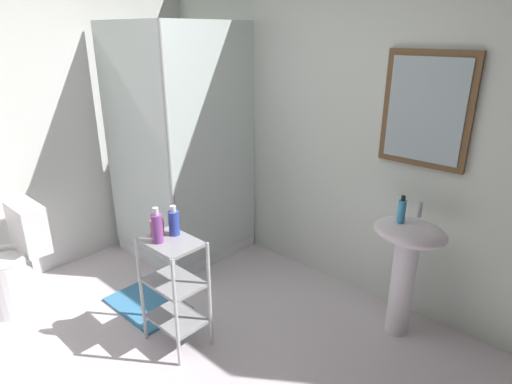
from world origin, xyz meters
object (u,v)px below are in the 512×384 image
(toilet, at_px, (12,267))
(bath_mat, at_px, (148,304))
(hand_soap_bottle, at_px, (402,211))
(shampoo_bottle_blue, at_px, (174,222))
(shower_stall, at_px, (183,206))
(storage_cart, at_px, (174,284))
(rinse_cup, at_px, (157,228))
(pedestal_sink, at_px, (406,255))
(conditioner_bottle_purple, at_px, (157,227))

(toilet, xyz_separation_m, bath_mat, (0.72, 0.64, -0.31))
(hand_soap_bottle, height_order, shampoo_bottle_blue, hand_soap_bottle)
(shower_stall, distance_m, toilet, 1.38)
(shower_stall, xyz_separation_m, bath_mat, (0.43, -0.70, -0.45))
(storage_cart, relative_size, rinse_cup, 7.02)
(storage_cart, bearing_deg, hand_soap_bottle, 47.43)
(rinse_cup, relative_size, bath_mat, 0.18)
(shower_stall, bearing_deg, pedestal_sink, 8.55)
(pedestal_sink, relative_size, conditioner_bottle_purple, 3.64)
(shampoo_bottle_blue, relative_size, bath_mat, 0.32)
(pedestal_sink, xyz_separation_m, rinse_cup, (-1.13, -1.09, 0.21))
(storage_cart, height_order, hand_soap_bottle, hand_soap_bottle)
(hand_soap_bottle, distance_m, bath_mat, 1.94)
(toilet, bearing_deg, shampoo_bottle_blue, 28.36)
(rinse_cup, bearing_deg, hand_soap_bottle, 44.35)
(toilet, relative_size, storage_cart, 1.03)
(toilet, bearing_deg, rinse_cup, 26.55)
(rinse_cup, bearing_deg, shower_stall, 134.92)
(hand_soap_bottle, xyz_separation_m, conditioner_bottle_purple, (-1.00, -1.10, -0.05))
(bath_mat, bearing_deg, storage_cart, -10.01)
(toilet, relative_size, rinse_cup, 7.20)
(toilet, bearing_deg, storage_cart, 24.65)
(hand_soap_bottle, bearing_deg, bath_mat, -146.55)
(shampoo_bottle_blue, bearing_deg, storage_cart, -52.70)
(rinse_cup, bearing_deg, conditioner_bottle_purple, -32.76)
(shower_stall, relative_size, toilet, 2.63)
(hand_soap_bottle, distance_m, shampoo_bottle_blue, 1.40)
(pedestal_sink, relative_size, shampoo_bottle_blue, 4.24)
(storage_cart, xyz_separation_m, conditioner_bottle_purple, (-0.04, -0.06, 0.40))
(toilet, distance_m, conditioner_bottle_purple, 1.37)
(rinse_cup, height_order, bath_mat, rinse_cup)
(shampoo_bottle_blue, bearing_deg, shower_stall, 140.24)
(toilet, bearing_deg, hand_soap_bottle, 36.40)
(pedestal_sink, relative_size, rinse_cup, 7.68)
(shampoo_bottle_blue, height_order, conditioner_bottle_purple, conditioner_bottle_purple)
(shampoo_bottle_blue, xyz_separation_m, conditioner_bottle_purple, (0.01, -0.13, 0.01))
(shower_stall, relative_size, rinse_cup, 18.96)
(shower_stall, distance_m, hand_soap_bottle, 1.93)
(pedestal_sink, distance_m, shampoo_bottle_blue, 1.48)
(rinse_cup, bearing_deg, shampoo_bottle_blue, 49.98)
(storage_cart, bearing_deg, pedestal_sink, 46.90)
(toilet, height_order, hand_soap_bottle, hand_soap_bottle)
(shower_stall, distance_m, pedestal_sink, 1.95)
(rinse_cup, bearing_deg, storage_cart, 5.17)
(pedestal_sink, xyz_separation_m, hand_soap_bottle, (-0.05, -0.04, 0.31))
(storage_cart, xyz_separation_m, shampoo_bottle_blue, (-0.05, 0.07, 0.39))
(pedestal_sink, bearing_deg, bath_mat, -146.50)
(conditioner_bottle_purple, bearing_deg, shampoo_bottle_blue, 94.41)
(rinse_cup, distance_m, bath_mat, 0.87)
(toilet, xyz_separation_m, storage_cart, (1.21, 0.55, 0.12))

